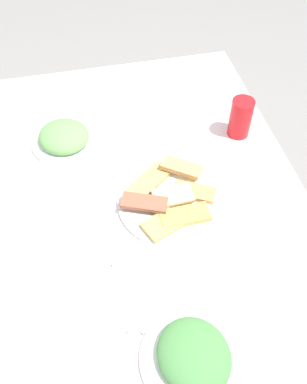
% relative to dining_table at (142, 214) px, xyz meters
% --- Properties ---
extents(ground_plane, '(6.00, 6.00, 0.00)m').
position_rel_dining_table_xyz_m(ground_plane, '(0.00, 0.00, -0.67)').
color(ground_plane, gray).
extents(dining_table, '(1.23, 0.88, 0.75)m').
position_rel_dining_table_xyz_m(dining_table, '(0.00, 0.00, 0.00)').
color(dining_table, silver).
rests_on(dining_table, ground_plane).
extents(pide_platter, '(0.29, 0.29, 0.04)m').
position_rel_dining_table_xyz_m(pide_platter, '(-0.04, -0.08, 0.09)').
color(pide_platter, white).
rests_on(pide_platter, dining_table).
extents(salad_plate_greens, '(0.21, 0.21, 0.06)m').
position_rel_dining_table_xyz_m(salad_plate_greens, '(0.25, 0.18, 0.10)').
color(salad_plate_greens, white).
rests_on(salad_plate_greens, dining_table).
extents(salad_plate_rice, '(0.22, 0.22, 0.06)m').
position_rel_dining_table_xyz_m(salad_plate_rice, '(-0.44, -0.02, 0.10)').
color(salad_plate_rice, white).
rests_on(salad_plate_rice, dining_table).
extents(soda_can, '(0.09, 0.09, 0.12)m').
position_rel_dining_table_xyz_m(soda_can, '(0.18, -0.34, 0.14)').
color(soda_can, red).
rests_on(soda_can, dining_table).
extents(paper_napkin, '(0.19, 0.19, 0.00)m').
position_rel_dining_table_xyz_m(paper_napkin, '(-0.28, 0.10, 0.08)').
color(paper_napkin, white).
rests_on(paper_napkin, dining_table).
extents(fork, '(0.19, 0.06, 0.00)m').
position_rel_dining_table_xyz_m(fork, '(-0.28, 0.08, 0.08)').
color(fork, silver).
rests_on(fork, paper_napkin).
extents(spoon, '(0.17, 0.06, 0.00)m').
position_rel_dining_table_xyz_m(spoon, '(-0.28, 0.12, 0.08)').
color(spoon, silver).
rests_on(spoon, paper_napkin).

